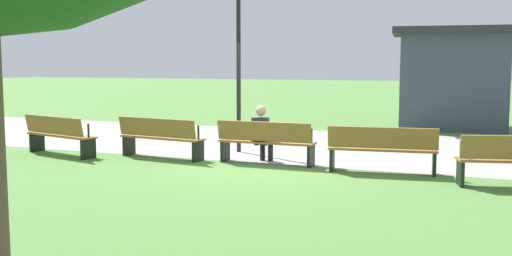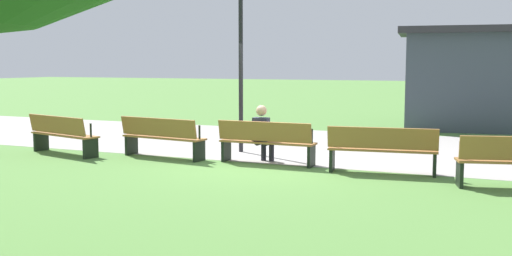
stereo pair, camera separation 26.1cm
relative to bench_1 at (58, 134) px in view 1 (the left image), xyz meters
name	(u,v)px [view 1 (the left image)]	position (x,y,z in m)	size (l,w,h in m)	color
ground_plane	(267,164)	(4.72, 0.67, -0.48)	(120.00, 120.00, 0.00)	#54843D
path_paving	(310,144)	(4.72, 3.78, -0.48)	(28.63, 6.22, 0.01)	#A39E99
bench_1	(58,134)	(0.00, 0.00, 0.00)	(2.05, 0.96, 0.89)	#996633
bench_2	(160,137)	(2.34, 0.45, 0.00)	(2.04, 0.72, 0.89)	#996633
bench_3	(266,141)	(4.72, 0.60, 0.00)	(2.00, 0.47, 0.89)	#996633
bench_4	(382,148)	(7.09, 0.45, 0.00)	(2.04, 0.72, 0.89)	#996633
person_seated	(262,132)	(4.58, 0.75, 0.16)	(0.32, 0.52, 1.20)	#2D3347
lamp_post	(238,25)	(3.53, 1.97, 2.44)	(0.32, 0.32, 4.22)	black
kiosk	(451,78)	(7.75, 9.08, 1.12)	(3.98, 3.50, 3.14)	#38424C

